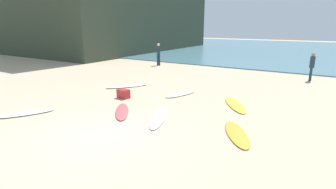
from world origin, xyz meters
name	(u,v)px	position (x,y,z in m)	size (l,w,h in m)	color
ground_plane	(99,136)	(0.00, 0.00, 0.00)	(120.00, 120.00, 0.00)	tan
ocean_water	(284,49)	(0.00, 34.74, 0.04)	(120.00, 40.00, 0.08)	slate
coastal_headland	(96,7)	(-23.88, 22.54, 5.82)	(22.65, 25.06, 11.64)	#333D2D
surfboard_0	(24,113)	(-3.94, -0.11, 0.04)	(0.55, 2.12, 0.09)	white
surfboard_1	(122,111)	(-0.94, 2.08, 0.04)	(0.50, 2.08, 0.08)	#D84E53
surfboard_2	(159,117)	(0.64, 2.36, 0.04)	(0.51, 2.54, 0.07)	white
surfboard_3	(181,94)	(-0.28, 5.62, 0.04)	(0.52, 1.92, 0.08)	beige
surfboard_4	(127,86)	(-3.63, 5.47, 0.04)	(0.50, 2.32, 0.09)	silver
surfboard_5	(237,134)	(3.56, 2.37, 0.03)	(0.58, 2.14, 0.07)	orange
surfboard_6	(235,104)	(2.53, 5.35, 0.04)	(0.59, 2.42, 0.07)	yellow
beachgoer_near	(312,65)	(4.82, 12.73, 0.96)	(0.28, 0.34, 1.71)	#1E3342
beachgoer_mid	(158,53)	(-6.55, 12.90, 1.05)	(0.32, 0.34, 1.85)	#1E3342
beach_cooler	(123,94)	(-2.27, 3.68, 0.21)	(0.57, 0.36, 0.41)	#B2282D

